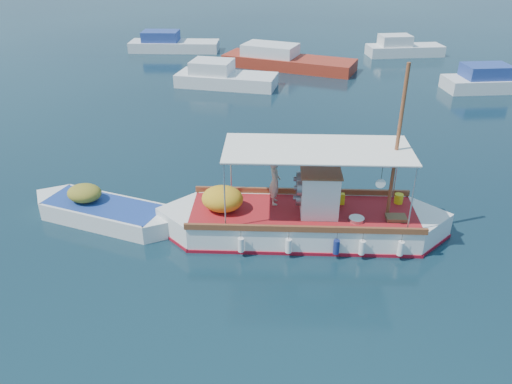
# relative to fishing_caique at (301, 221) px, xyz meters

# --- Properties ---
(ground) EXTENTS (160.00, 160.00, 0.00)m
(ground) POSITION_rel_fishing_caique_xyz_m (-0.17, -0.03, -0.52)
(ground) COLOR black
(ground) RESTS_ON ground
(fishing_caique) EXTENTS (9.68, 3.56, 5.96)m
(fishing_caique) POSITION_rel_fishing_caique_xyz_m (0.00, 0.00, 0.00)
(fishing_caique) COLOR white
(fishing_caique) RESTS_ON ground
(dinghy) EXTENTS (5.73, 2.44, 1.43)m
(dinghy) POSITION_rel_fishing_caique_xyz_m (-6.87, -0.33, -0.22)
(dinghy) COLOR white
(dinghy) RESTS_ON ground
(bg_boat_nw) EXTENTS (6.44, 2.70, 1.80)m
(bg_boat_nw) POSITION_rel_fishing_caique_xyz_m (-6.64, 16.62, -0.03)
(bg_boat_nw) COLOR silver
(bg_boat_nw) RESTS_ON ground
(bg_boat_n) EXTENTS (9.87, 4.78, 1.80)m
(bg_boat_n) POSITION_rel_fishing_caique_xyz_m (-3.38, 21.97, -0.03)
(bg_boat_n) COLOR maroon
(bg_boat_n) RESTS_ON ground
(bg_boat_ne) EXTENTS (7.24, 3.96, 1.80)m
(bg_boat_ne) POSITION_rel_fishing_caique_xyz_m (10.40, 18.82, -0.03)
(bg_boat_ne) COLOR silver
(bg_boat_ne) RESTS_ON ground
(bg_boat_far_w) EXTENTS (7.44, 3.29, 1.80)m
(bg_boat_far_w) POSITION_rel_fishing_caique_xyz_m (-13.22, 25.77, -0.03)
(bg_boat_far_w) COLOR silver
(bg_boat_far_w) RESTS_ON ground
(bg_boat_far_n) EXTENTS (6.22, 3.57, 1.80)m
(bg_boat_far_n) POSITION_rel_fishing_caique_xyz_m (5.33, 27.50, -0.03)
(bg_boat_far_n) COLOR silver
(bg_boat_far_n) RESTS_ON ground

